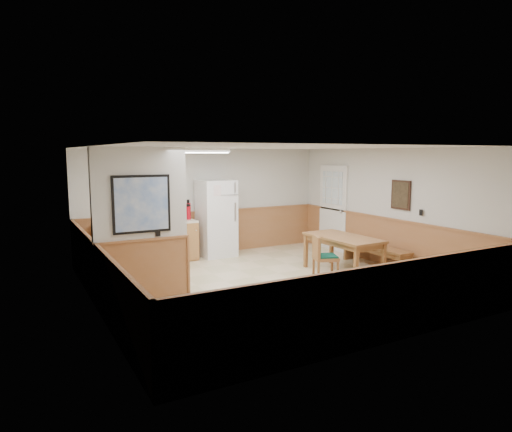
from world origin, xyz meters
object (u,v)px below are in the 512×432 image
dining_table (343,241)px  dining_bench (376,251)px  refrigerator (216,218)px  dining_chair (321,254)px  soap_bottle (117,220)px  fire_extinguisher (188,211)px

dining_table → dining_bench: size_ratio=0.97×
refrigerator → dining_table: (1.60, -2.64, -0.24)m
dining_table → dining_chair: dining_chair is taller
dining_bench → soap_bottle: size_ratio=7.28×
refrigerator → fire_extinguisher: size_ratio=3.92×
refrigerator → dining_table: 3.10m
dining_bench → dining_chair: 1.66m
dining_table → dining_bench: bearing=2.3°
dining_table → dining_chair: 0.72m
refrigerator → soap_bottle: bearing=176.8°
soap_bottle → dining_chair: bearing=-42.0°
dining_table → fire_extinguisher: 3.56m
dining_chair → fire_extinguisher: 3.37m
dining_table → fire_extinguisher: bearing=127.5°
refrigerator → dining_bench: refrigerator is taller
dining_chair → soap_bottle: soap_bottle is taller
refrigerator → dining_chair: size_ratio=2.10×
dining_bench → soap_bottle: 5.50m
dining_chair → soap_bottle: size_ratio=3.60×
refrigerator → dining_table: size_ratio=1.07×
dining_table → fire_extinguisher: size_ratio=3.67×
dining_bench → dining_chair: size_ratio=2.02×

